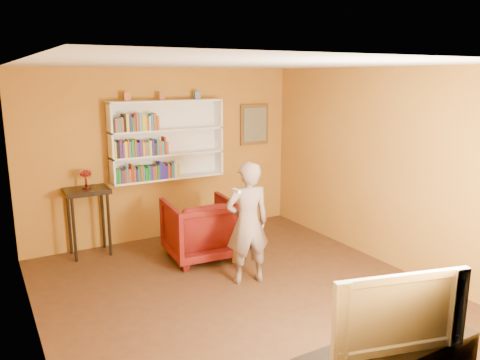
% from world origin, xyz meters
% --- Properties ---
extents(room_shell, '(5.30, 5.80, 2.88)m').
position_xyz_m(room_shell, '(0.00, 0.00, 1.02)').
color(room_shell, '#422715').
rests_on(room_shell, ground).
extents(bookshelf, '(1.80, 0.29, 1.23)m').
position_xyz_m(bookshelf, '(0.00, 2.41, 1.59)').
color(bookshelf, white).
rests_on(bookshelf, room_shell).
extents(books_row_lower, '(1.00, 0.19, 0.27)m').
position_xyz_m(books_row_lower, '(-0.35, 2.30, 1.13)').
color(books_row_lower, '#1B7C21').
rests_on(books_row_lower, bookshelf).
extents(books_row_middle, '(0.82, 0.19, 0.27)m').
position_xyz_m(books_row_middle, '(-0.46, 2.30, 1.51)').
color(books_row_middle, yellow).
rests_on(books_row_middle, bookshelf).
extents(books_row_upper, '(0.69, 0.19, 0.27)m').
position_xyz_m(books_row_upper, '(-0.51, 2.30, 1.89)').
color(books_row_upper, black).
rests_on(books_row_upper, bookshelf).
extents(ornament_left, '(0.09, 0.09, 0.12)m').
position_xyz_m(ornament_left, '(-0.61, 2.35, 2.28)').
color(ornament_left, '#A6602F').
rests_on(ornament_left, bookshelf).
extents(ornament_centre, '(0.08, 0.08, 0.11)m').
position_xyz_m(ornament_centre, '(-0.08, 2.35, 2.27)').
color(ornament_centre, '#9C4D34').
rests_on(ornament_centre, bookshelf).
extents(ornament_right, '(0.09, 0.09, 0.12)m').
position_xyz_m(ornament_right, '(0.51, 2.35, 2.28)').
color(ornament_right, slate).
rests_on(ornament_right, bookshelf).
extents(framed_painting, '(0.55, 0.05, 0.70)m').
position_xyz_m(framed_painting, '(1.65, 2.46, 1.75)').
color(framed_painting, brown).
rests_on(framed_painting, room_shell).
extents(console_table, '(0.61, 0.47, 1.00)m').
position_xyz_m(console_table, '(-1.29, 2.25, 0.83)').
color(console_table, black).
rests_on(console_table, ground).
extents(ruby_lustre, '(0.17, 0.17, 0.27)m').
position_xyz_m(ruby_lustre, '(-1.29, 2.25, 1.19)').
color(ruby_lustre, maroon).
rests_on(ruby_lustre, console_table).
extents(armchair, '(1.00, 1.03, 0.87)m').
position_xyz_m(armchair, '(0.07, 1.34, 0.44)').
color(armchair, '#4F0506').
rests_on(armchair, ground).
extents(person, '(0.63, 0.47, 1.56)m').
position_xyz_m(person, '(0.24, 0.30, 0.78)').
color(person, '#7C665B').
rests_on(person, ground).
extents(game_remote, '(0.04, 0.15, 0.04)m').
position_xyz_m(game_remote, '(-0.06, 0.05, 1.29)').
color(game_remote, white).
rests_on(game_remote, person).
extents(television, '(1.09, 0.42, 0.63)m').
position_xyz_m(television, '(0.01, -2.25, 0.87)').
color(television, black).
rests_on(television, tv_cabinet).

